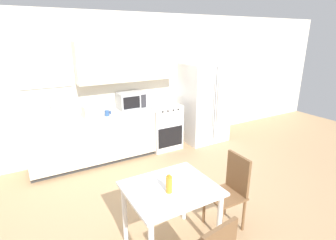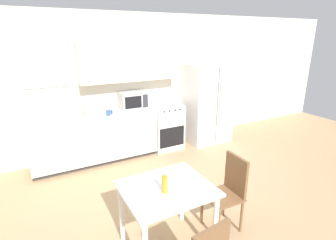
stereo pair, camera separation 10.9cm
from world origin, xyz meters
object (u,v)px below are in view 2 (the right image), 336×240
(dining_chair_side, at_px, (229,187))
(drink_bottle, at_px, (165,184))
(oven_range, at_px, (165,126))
(refrigerator, at_px, (206,103))
(coffee_mug, at_px, (109,112))
(microwave, at_px, (133,100))
(dining_table, at_px, (167,198))

(dining_chair_side, xyz_separation_m, drink_bottle, (-0.90, -0.03, 0.33))
(oven_range, distance_m, refrigerator, 1.07)
(coffee_mug, distance_m, drink_bottle, 2.44)
(oven_range, xyz_separation_m, coffee_mug, (-1.20, -0.14, 0.50))
(refrigerator, bearing_deg, oven_range, 176.02)
(refrigerator, height_order, microwave, refrigerator)
(refrigerator, distance_m, dining_chair_side, 2.88)
(oven_range, height_order, coffee_mug, coffee_mug)
(dining_table, bearing_deg, drink_bottle, -131.69)
(oven_range, distance_m, dining_table, 2.82)
(drink_bottle, bearing_deg, dining_table, 48.31)
(dining_table, height_order, drink_bottle, drink_bottle)
(refrigerator, relative_size, drink_bottle, 7.52)
(refrigerator, xyz_separation_m, dining_table, (-2.29, -2.43, -0.22))
(drink_bottle, bearing_deg, oven_range, 62.26)
(coffee_mug, xyz_separation_m, drink_bottle, (-0.15, -2.43, -0.09))
(dining_chair_side, bearing_deg, dining_table, 89.86)
(oven_range, xyz_separation_m, dining_chair_side, (-0.45, -2.53, 0.07))
(oven_range, relative_size, drink_bottle, 4.07)
(microwave, relative_size, dining_chair_side, 0.55)
(dining_chair_side, bearing_deg, drink_bottle, 94.38)
(dining_table, relative_size, dining_chair_side, 0.99)
(refrigerator, bearing_deg, dining_table, -133.26)
(microwave, distance_m, dining_chair_side, 2.70)
(oven_range, xyz_separation_m, microwave, (-0.64, 0.11, 0.61))
(refrigerator, xyz_separation_m, coffee_mug, (-2.20, -0.07, 0.10))
(refrigerator, distance_m, dining_table, 3.34)
(coffee_mug, relative_size, dining_table, 0.12)
(refrigerator, height_order, coffee_mug, refrigerator)
(oven_range, height_order, drink_bottle, drink_bottle)
(dining_chair_side, bearing_deg, coffee_mug, 19.53)
(dining_chair_side, height_order, drink_bottle, drink_bottle)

